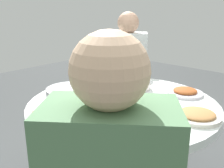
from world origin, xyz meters
name	(u,v)px	position (x,y,z in m)	size (l,w,h in m)	color
round_dining_table	(123,115)	(0.00, 0.00, 0.65)	(1.12, 1.12, 0.73)	#99999E
rice_bowl	(71,95)	(0.22, 0.22, 0.78)	(0.28, 0.28, 0.10)	#B2B5BA
soup_bowl	(128,83)	(0.14, -0.23, 0.76)	(0.31, 0.30, 0.07)	white
dish_eggplant	(75,127)	(-0.07, 0.43, 0.75)	(0.20, 0.20, 0.04)	silver
dish_shrimp	(139,121)	(-0.25, 0.18, 0.75)	(0.22, 0.22, 0.04)	silver
dish_stirfry	(185,92)	(-0.21, -0.36, 0.75)	(0.22, 0.22, 0.04)	silver
dish_tofu_braise	(197,115)	(-0.43, -0.07, 0.75)	(0.23, 0.23, 0.04)	silver
green_bottle	(115,67)	(0.36, -0.33, 0.83)	(0.07, 0.07, 0.23)	#358A44
tea_cup_near	(77,84)	(0.40, 0.01, 0.76)	(0.06, 0.06, 0.06)	silver
tea_cup_far	(39,117)	(0.12, 0.49, 0.76)	(0.07, 0.07, 0.05)	#BF463C
stool_for_diner_left	(127,117)	(0.53, -0.70, 0.23)	(0.35, 0.35, 0.47)	brown
diner_left	(128,62)	(0.53, -0.70, 0.79)	(0.46, 0.46, 0.76)	#2D333D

